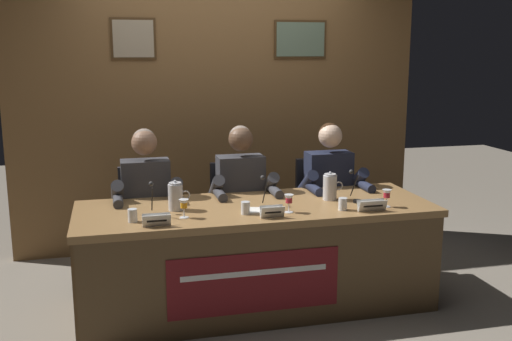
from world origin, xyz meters
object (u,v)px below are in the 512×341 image
(water_pitcher_left_side, at_px, (176,196))
(document_stack_center, at_px, (260,211))
(microphone_left, at_px, (153,205))
(water_pitcher_right_side, at_px, (330,187))
(water_cup_center, at_px, (245,209))
(panelist_center, at_px, (243,193))
(juice_glass_right, at_px, (387,195))
(chair_left, at_px, (147,227))
(panelist_left, at_px, (147,199))
(conference_table, at_px, (259,242))
(nameplate_left, at_px, (157,220))
(nameplate_center, at_px, (272,212))
(panelist_right, at_px, (332,188))
(chair_center, at_px, (238,221))
(juice_glass_center, at_px, (289,200))
(microphone_center, at_px, (266,198))
(chair_right, at_px, (322,215))
(water_cup_right, at_px, (343,205))
(microphone_right, at_px, (355,191))
(juice_glass_left, at_px, (184,205))
(water_cup_left, at_px, (133,216))
(nameplate_right, at_px, (372,205))

(water_pitcher_left_side, relative_size, document_stack_center, 0.88)
(microphone_left, xyz_separation_m, water_pitcher_right_side, (1.29, 0.14, 0.02))
(water_cup_center, bearing_deg, panelist_center, 79.01)
(juice_glass_right, distance_m, water_pitcher_right_side, 0.42)
(chair_left, distance_m, panelist_left, 0.34)
(microphone_left, height_order, juice_glass_right, microphone_left)
(conference_table, height_order, panelist_center, panelist_center)
(panelist_left, height_order, water_pitcher_left_side, panelist_left)
(panelist_left, bearing_deg, juice_glass_right, -23.08)
(water_cup_center, relative_size, document_stack_center, 0.36)
(water_pitcher_right_side, bearing_deg, chair_left, 155.30)
(nameplate_left, xyz_separation_m, panelist_center, (0.72, 0.77, -0.05))
(nameplate_center, relative_size, water_pitcher_left_side, 0.74)
(panelist_right, bearing_deg, document_stack_center, -141.64)
(chair_center, distance_m, juice_glass_center, 0.95)
(microphone_center, height_order, chair_right, microphone_center)
(conference_table, distance_m, juice_glass_right, 0.94)
(juice_glass_center, relative_size, water_cup_center, 1.46)
(panelist_left, height_order, water_cup_right, panelist_left)
(juice_glass_center, bearing_deg, panelist_center, 104.51)
(water_cup_right, bearing_deg, microphone_right, 49.12)
(chair_left, distance_m, panelist_right, 1.50)
(microphone_center, height_order, water_cup_right, microphone_center)
(water_pitcher_left_side, bearing_deg, chair_center, 47.52)
(panelist_center, height_order, juice_glass_right, panelist_center)
(conference_table, distance_m, microphone_left, 0.79)
(chair_right, xyz_separation_m, microphone_right, (-0.01, -0.68, 0.37))
(juice_glass_center, bearing_deg, water_pitcher_right_side, 33.76)
(conference_table, bearing_deg, panelist_left, 144.09)
(juice_glass_left, xyz_separation_m, juice_glass_center, (0.70, -0.04, 0.00))
(chair_left, relative_size, panelist_right, 0.74)
(water_cup_left, distance_m, document_stack_center, 0.84)
(nameplate_left, relative_size, water_pitcher_left_side, 0.83)
(microphone_left, distance_m, water_pitcher_right_side, 1.29)
(chair_center, height_order, chair_right, same)
(chair_right, relative_size, document_stack_center, 3.81)
(nameplate_center, height_order, water_pitcher_right_side, water_pitcher_right_side)
(water_cup_left, xyz_separation_m, chair_center, (0.86, 0.83, -0.33))
(juice_glass_left, bearing_deg, document_stack_center, 3.05)
(document_stack_center, bearing_deg, microphone_left, 175.48)
(chair_center, bearing_deg, panelist_left, -164.69)
(chair_center, relative_size, nameplate_right, 4.58)
(microphone_right, relative_size, document_stack_center, 0.90)
(juice_glass_right, bearing_deg, panelist_center, 141.92)
(chair_center, bearing_deg, water_pitcher_left_side, -132.48)
(nameplate_right, xyz_separation_m, water_pitcher_left_side, (-1.28, 0.35, 0.05))
(water_cup_center, distance_m, water_pitcher_right_side, 0.72)
(nameplate_center, xyz_separation_m, panelist_right, (0.70, 0.75, -0.05))
(panelist_center, relative_size, panelist_right, 1.00)
(nameplate_right, bearing_deg, chair_right, 89.73)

